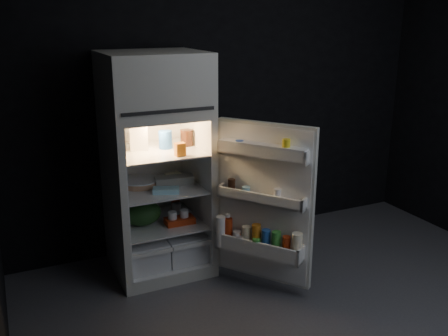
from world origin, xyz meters
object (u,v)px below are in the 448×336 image
refrigerator (156,158)px  egg_carton (174,181)px  fridge_door (262,207)px  yogurt_tray (180,221)px  milk_jug (139,134)px

refrigerator → egg_carton: bearing=-22.4°
fridge_door → egg_carton: 0.78m
fridge_door → refrigerator: bearing=131.4°
fridge_door → egg_carton: fridge_door is taller
refrigerator → yogurt_tray: (0.13, -0.15, -0.50)m
fridge_door → yogurt_tray: bearing=131.6°
refrigerator → egg_carton: size_ratio=5.75×
egg_carton → fridge_door: bearing=-45.0°
refrigerator → milk_jug: size_ratio=7.42×
refrigerator → milk_jug: 0.23m
refrigerator → fridge_door: (0.60, -0.68, -0.28)m
refrigerator → egg_carton: refrigerator is taller
milk_jug → egg_carton: milk_jug is taller
fridge_door → egg_carton: size_ratio=3.94×
milk_jug → yogurt_tray: bearing=-25.5°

